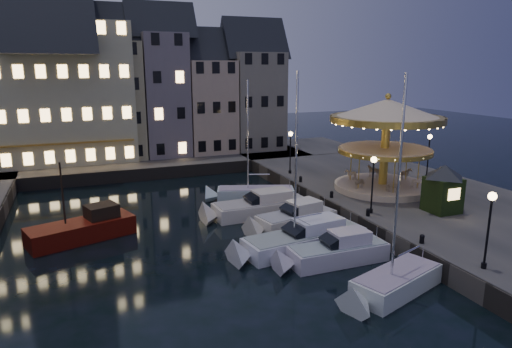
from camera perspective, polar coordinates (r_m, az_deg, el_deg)
name	(u,v)px	position (r m, az deg, el deg)	size (l,w,h in m)	color
ground	(287,249)	(30.38, 3.85, -9.32)	(160.00, 160.00, 0.00)	black
quay_east	(401,194)	(42.24, 17.69, -2.45)	(16.00, 56.00, 1.30)	#474442
quay_north	(119,165)	(54.56, -16.76, 1.11)	(44.00, 12.00, 1.30)	#474442
quaywall_e	(322,204)	(37.81, 8.21, -3.77)	(0.15, 44.00, 1.30)	#47423A
quaywall_n	(144,175)	(48.93, -13.79, -0.08)	(48.00, 0.15, 1.30)	#47423A
streetlamp_a	(490,219)	(26.43, 27.17, -5.06)	(0.44, 0.44, 4.17)	black
streetlamp_b	(373,177)	(33.52, 14.41, -0.31)	(0.44, 0.44, 4.17)	black
streetlamp_c	(290,146)	(44.89, 4.32, 3.47)	(0.44, 0.44, 4.17)	black
streetlamp_d	(429,150)	(45.89, 20.79, 2.85)	(0.44, 0.44, 4.17)	black
bollard_a	(422,238)	(29.41, 20.04, -7.57)	(0.30, 0.30, 0.57)	black
bollard_b	(368,212)	(33.44, 13.83, -4.62)	(0.30, 0.30, 0.57)	black
bollard_c	(332,194)	(37.42, 9.43, -2.47)	(0.30, 0.30, 0.57)	black
bollard_d	(301,179)	(42.06, 5.60, -0.59)	(0.30, 0.30, 0.57)	black
townhouse_na	(0,104)	(55.89, -29.36, 7.65)	(5.50, 8.00, 12.80)	gray
townhouse_nb	(55,98)	(55.40, -23.79, 8.71)	(6.16, 8.00, 13.80)	#A5A288
townhouse_nc	(112,92)	(55.50, -17.52, 9.74)	(6.82, 8.00, 14.80)	tan
townhouse_nd	(162,87)	(56.20, -11.61, 10.63)	(5.50, 8.00, 15.80)	slate
townhouse_ne	(207,98)	(57.49, -6.12, 9.38)	(6.16, 8.00, 12.80)	tan
townhouse_nf	(253,93)	(59.37, -0.42, 10.06)	(6.82, 8.00, 13.80)	gray
hotel_corner	(54,84)	(55.33, -23.88, 10.26)	(17.60, 9.00, 16.80)	beige
motorboat_a	(391,285)	(25.48, 16.47, -13.22)	(6.62, 4.02, 11.02)	silver
motorboat_b	(332,253)	(28.39, 9.50, -9.76)	(7.18, 2.05, 2.15)	silver
motorboat_c	(300,240)	(30.03, 5.53, -8.23)	(9.50, 3.54, 12.56)	silver
motorboat_d	(292,220)	(33.82, 4.47, -5.77)	(7.15, 3.45, 2.15)	beige
motorboat_e	(257,208)	(36.57, 0.07, -4.23)	(8.76, 2.86, 2.15)	beige
motorboat_f	(249,195)	(40.66, -0.87, -2.59)	(7.70, 4.30, 10.36)	silver
red_fishing_boat	(84,230)	(33.86, -20.71, -6.51)	(7.39, 4.52, 5.80)	#580E06
carousel	(386,127)	(39.89, 15.98, 5.67)	(9.39, 9.39, 8.22)	beige
ticket_kiosk	(444,180)	(35.58, 22.43, -0.73)	(3.39, 3.39, 3.97)	black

